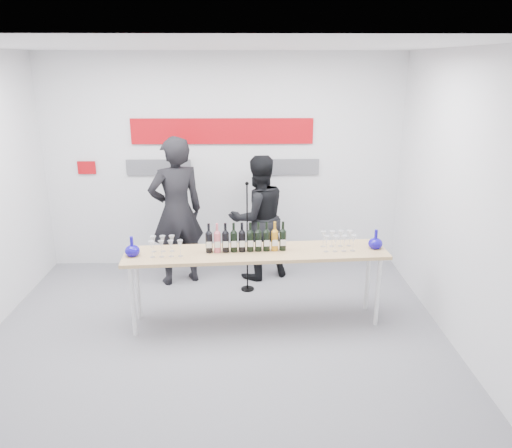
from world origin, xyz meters
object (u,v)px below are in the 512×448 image
(presenter_right, at_px, (258,218))
(presenter_left, at_px, (176,212))
(tasting_table, at_px, (256,257))
(mic_stand, at_px, (247,258))

(presenter_right, bearing_deg, presenter_left, -15.00)
(tasting_table, distance_m, presenter_right, 1.29)
(presenter_right, relative_size, mic_stand, 1.16)
(tasting_table, bearing_deg, presenter_left, 128.16)
(tasting_table, relative_size, presenter_right, 1.71)
(tasting_table, distance_m, mic_stand, 0.92)
(mic_stand, bearing_deg, tasting_table, -81.30)
(presenter_left, height_order, mic_stand, presenter_left)
(presenter_right, bearing_deg, mic_stand, 48.45)
(tasting_table, xyz_separation_m, mic_stand, (-0.10, 0.85, -0.36))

